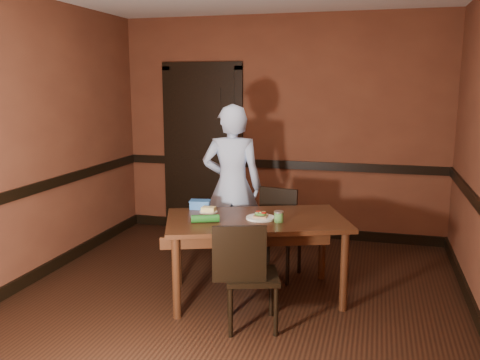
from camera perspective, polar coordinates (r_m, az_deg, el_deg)
The scene contains 18 objects.
floor at distance 4.47m, azimuth -1.21°, elevation -14.18°, with size 4.00×4.50×0.01m, color black.
wall_back at distance 6.27m, azimuth 4.57°, elevation 5.84°, with size 4.00×0.02×2.70m, color #592C1A.
wall_front at distance 2.07m, azimuth -19.24°, elevation -4.85°, with size 4.00×0.02×2.70m, color #592C1A.
wall_left at distance 5.03m, azimuth -23.76°, elevation 3.75°, with size 0.02×4.50×2.70m, color #592C1A.
dado_back at distance 6.31m, azimuth 4.48°, elevation 1.76°, with size 4.00×0.03×0.10m, color black.
dado_left at distance 5.09m, azimuth -23.24°, elevation -1.28°, with size 0.03×4.50×0.10m, color black.
baseboard_back at distance 6.49m, azimuth 4.37°, elevation -5.59°, with size 4.00×0.03×0.12m, color black.
baseboard_left at distance 5.31m, azimuth -22.57°, elevation -10.17°, with size 0.03×4.50×0.12m, color black.
door at distance 6.52m, azimuth -4.21°, elevation 3.75°, with size 1.05×0.07×2.20m.
dining_table at distance 4.56m, azimuth 1.81°, elevation -8.72°, with size 1.55×0.87×0.73m, color black.
chair_far at distance 5.02m, azimuth 4.25°, elevation -6.12°, with size 0.40×0.40×0.86m, color black, non-canonical shape.
chair_near at distance 4.01m, azimuth 1.35°, elevation -10.51°, with size 0.40×0.40×0.86m, color black, non-canonical shape.
person at distance 5.23m, azimuth -0.88°, elevation -0.71°, with size 0.61×0.40×1.69m, color #B1CAEF.
sandwich_plate at distance 4.43m, azimuth 2.32°, elevation -4.15°, with size 0.25×0.25×0.06m.
sauce_jar at distance 4.33m, azimuth 4.37°, elevation -4.11°, with size 0.08×0.08×0.10m.
cheese_saucer at distance 4.65m, azimuth -3.55°, elevation -3.40°, with size 0.16×0.16×0.05m.
food_tub at distance 4.79m, azimuth -4.50°, elevation -2.75°, with size 0.21×0.16×0.08m.
wrapped_veg at distance 4.32m, azimuth -3.93°, elevation -4.35°, with size 0.07×0.07×0.24m, color #195117.
Camera 1 is at (1.15, -3.89, 1.89)m, focal length 38.00 mm.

